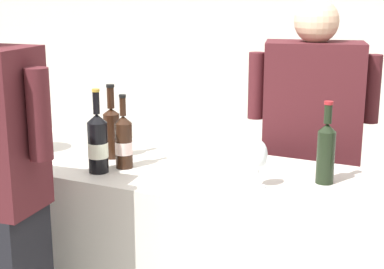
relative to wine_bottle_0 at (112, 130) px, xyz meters
The scene contains 9 objects.
wall_back 2.65m from the wine_bottle_0, 81.39° to the left, with size 8.00×0.10×2.80m, color beige.
counter 0.71m from the wine_bottle_0, ahead, with size 2.53×0.68×0.93m, color beige.
wine_bottle_0 is the anchor object (origin of this frame).
wine_bottle_2 0.16m from the wine_bottle_0, 39.03° to the right, with size 0.07×0.07×0.31m.
wine_bottle_4 0.21m from the wine_bottle_0, 72.24° to the right, with size 0.08×0.08×0.35m.
wine_bottle_5 0.94m from the wine_bottle_0, ahead, with size 0.07×0.07×0.32m.
wine_glass 0.72m from the wine_bottle_0, ahead, with size 0.07×0.07×0.18m.
ice_bucket 0.45m from the wine_bottle_0, 163.48° to the right, with size 0.19×0.19×0.24m.
person_server 1.00m from the wine_bottle_0, 40.09° to the left, with size 0.60×0.36×1.62m.
Camera 1 is at (1.02, -2.11, 1.67)m, focal length 54.72 mm.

